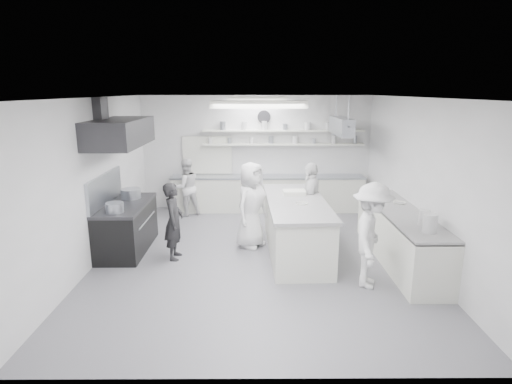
{
  "coord_description": "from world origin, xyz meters",
  "views": [
    {
      "loc": [
        -0.07,
        -7.52,
        3.13
      ],
      "look_at": [
        -0.02,
        0.6,
        1.14
      ],
      "focal_mm": 29.31,
      "sensor_mm": 36.0,
      "label": 1
    }
  ],
  "objects_px": {
    "cook_stove": "(174,221)",
    "cook_back": "(186,187)",
    "prep_island": "(296,228)",
    "right_counter": "(400,237)",
    "stove": "(127,228)",
    "back_counter": "(268,194)"
  },
  "relations": [
    {
      "from": "cook_stove",
      "to": "prep_island",
      "type": "bearing_deg",
      "value": -83.34
    },
    {
      "from": "back_counter",
      "to": "cook_stove",
      "type": "height_order",
      "value": "cook_stove"
    },
    {
      "from": "right_counter",
      "to": "cook_back",
      "type": "xyz_separation_m",
      "value": [
        -4.44,
        3.0,
        0.26
      ]
    },
    {
      "from": "stove",
      "to": "cook_back",
      "type": "bearing_deg",
      "value": 71.25
    },
    {
      "from": "right_counter",
      "to": "back_counter",
      "type": "bearing_deg",
      "value": 124.65
    },
    {
      "from": "right_counter",
      "to": "prep_island",
      "type": "distance_m",
      "value": 1.94
    },
    {
      "from": "cook_stove",
      "to": "cook_back",
      "type": "relative_size",
      "value": 1.01
    },
    {
      "from": "back_counter",
      "to": "right_counter",
      "type": "relative_size",
      "value": 1.52
    },
    {
      "from": "stove",
      "to": "prep_island",
      "type": "xyz_separation_m",
      "value": [
        3.35,
        -0.18,
        0.06
      ]
    },
    {
      "from": "back_counter",
      "to": "prep_island",
      "type": "relative_size",
      "value": 1.81
    },
    {
      "from": "stove",
      "to": "right_counter",
      "type": "xyz_separation_m",
      "value": [
        5.25,
        -0.6,
        0.02
      ]
    },
    {
      "from": "stove",
      "to": "back_counter",
      "type": "bearing_deg",
      "value": 43.99
    },
    {
      "from": "back_counter",
      "to": "right_counter",
      "type": "distance_m",
      "value": 4.13
    },
    {
      "from": "right_counter",
      "to": "prep_island",
      "type": "height_order",
      "value": "prep_island"
    },
    {
      "from": "cook_stove",
      "to": "right_counter",
      "type": "bearing_deg",
      "value": -91.93
    },
    {
      "from": "cook_back",
      "to": "right_counter",
      "type": "bearing_deg",
      "value": 118.3
    },
    {
      "from": "stove",
      "to": "cook_stove",
      "type": "bearing_deg",
      "value": -23.11
    },
    {
      "from": "cook_stove",
      "to": "cook_back",
      "type": "height_order",
      "value": "cook_stove"
    },
    {
      "from": "prep_island",
      "to": "cook_back",
      "type": "distance_m",
      "value": 3.62
    },
    {
      "from": "stove",
      "to": "cook_back",
      "type": "distance_m",
      "value": 2.55
    },
    {
      "from": "cook_stove",
      "to": "cook_back",
      "type": "xyz_separation_m",
      "value": [
        -0.22,
        2.84,
        -0.0
      ]
    },
    {
      "from": "cook_back",
      "to": "stove",
      "type": "bearing_deg",
      "value": 43.59
    }
  ]
}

